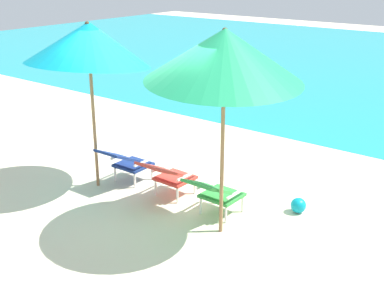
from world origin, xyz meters
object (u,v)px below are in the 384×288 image
(lounge_chair_left, at_px, (126,161))
(beach_umbrella_right, at_px, (224,55))
(beach_ball, at_px, (298,205))
(lounge_chair_center, at_px, (168,174))
(beach_umbrella_left, at_px, (89,43))
(lounge_chair_right, at_px, (215,191))

(lounge_chair_left, relative_size, beach_umbrella_right, 0.32)
(lounge_chair_left, height_order, beach_ball, lounge_chair_left)
(lounge_chair_center, distance_m, beach_umbrella_left, 2.27)
(lounge_chair_center, height_order, beach_umbrella_right, beach_umbrella_right)
(lounge_chair_center, bearing_deg, lounge_chair_left, -179.91)
(beach_umbrella_right, distance_m, beach_ball, 2.60)
(lounge_chair_center, xyz_separation_m, lounge_chair_right, (0.92, -0.07, 0.00))
(lounge_chair_left, xyz_separation_m, lounge_chair_right, (1.81, -0.06, 0.00))
(beach_ball, bearing_deg, beach_umbrella_left, -159.45)
(beach_umbrella_right, xyz_separation_m, beach_ball, (0.58, 1.14, -2.27))
(lounge_chair_center, distance_m, beach_umbrella_right, 2.35)
(lounge_chair_left, relative_size, beach_ball, 3.92)
(beach_umbrella_left, distance_m, beach_umbrella_right, 2.43)
(lounge_chair_left, height_order, lounge_chair_center, same)
(lounge_chair_left, height_order, lounge_chair_right, same)
(lounge_chair_left, relative_size, lounge_chair_right, 1.00)
(lounge_chair_center, height_order, beach_umbrella_left, beach_umbrella_left)
(lounge_chair_right, relative_size, beach_ball, 3.92)
(beach_umbrella_right, bearing_deg, lounge_chair_left, 170.84)
(beach_umbrella_left, xyz_separation_m, beach_umbrella_right, (2.43, -0.01, 0.08))
(lounge_chair_left, distance_m, beach_ball, 2.82)
(lounge_chair_center, distance_m, lounge_chair_right, 0.92)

